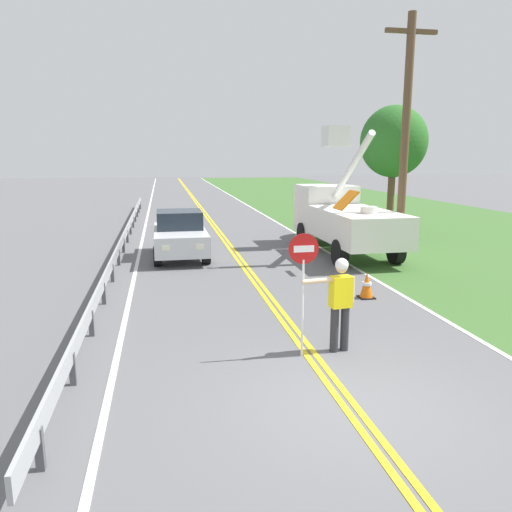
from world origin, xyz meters
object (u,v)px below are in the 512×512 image
oncoming_sedan_nearest (180,235)px  traffic_cone_lead (367,285)px  flagger_worker (340,299)px  utility_bucket_truck (342,216)px  utility_pole_near (405,137)px  stop_sign_paddle (303,267)px  roadside_tree_verge (394,142)px

oncoming_sedan_nearest → traffic_cone_lead: bearing=-53.6°
flagger_worker → traffic_cone_lead: bearing=59.1°
utility_bucket_truck → utility_pole_near: 3.88m
flagger_worker → traffic_cone_lead: size_ratio=2.61×
flagger_worker → stop_sign_paddle: 1.02m
flagger_worker → traffic_cone_lead: (1.97, 3.30, -0.71)m
traffic_cone_lead → roadside_tree_verge: size_ratio=0.12×
utility_pole_near → roadside_tree_verge: 5.82m
oncoming_sedan_nearest → roadside_tree_verge: roadside_tree_verge is taller
utility_bucket_truck → oncoming_sedan_nearest: bearing=-179.5°
utility_pole_near → oncoming_sedan_nearest: bearing=164.4°
oncoming_sedan_nearest → utility_pole_near: size_ratio=0.50×
flagger_worker → stop_sign_paddle: stop_sign_paddle is taller
utility_bucket_truck → utility_pole_near: bearing=-58.4°
flagger_worker → roadside_tree_verge: roadside_tree_verge is taller
utility_pole_near → traffic_cone_lead: (-2.96, -4.14, -3.97)m
stop_sign_paddle → roadside_tree_verge: bearing=58.6°
stop_sign_paddle → flagger_worker: bearing=7.4°
utility_bucket_truck → utility_pole_near: utility_pole_near is taller
utility_pole_near → flagger_worker: bearing=-123.5°
flagger_worker → utility_pole_near: size_ratio=0.22×
oncoming_sedan_nearest → utility_pole_near: utility_pole_near is taller
utility_bucket_truck → roadside_tree_verge: (3.54, 3.21, 2.88)m
utility_pole_near → roadside_tree_verge: size_ratio=1.40×
flagger_worker → utility_bucket_truck: size_ratio=0.27×
stop_sign_paddle → oncoming_sedan_nearest: bearing=101.0°
utility_bucket_truck → traffic_cone_lead: size_ratio=9.76×
oncoming_sedan_nearest → utility_pole_near: (7.58, -2.12, 3.48)m
stop_sign_paddle → utility_bucket_truck: utility_bucket_truck is taller
utility_bucket_truck → flagger_worker: bearing=-110.5°
stop_sign_paddle → utility_pole_near: utility_pole_near is taller
utility_bucket_truck → traffic_cone_lead: 6.61m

